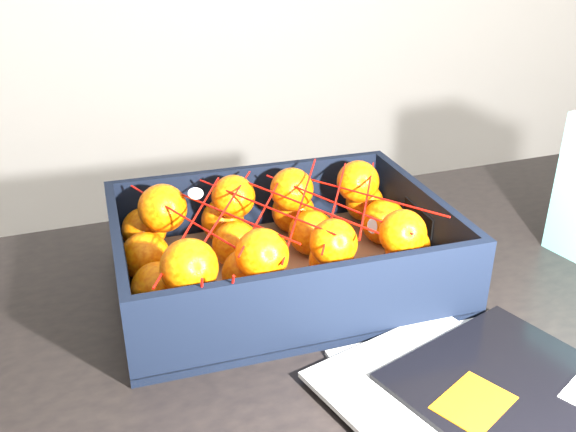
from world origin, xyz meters
name	(u,v)px	position (x,y,z in m)	size (l,w,h in m)	color
table	(398,383)	(-0.02, 0.34, 0.65)	(1.24, 0.86, 0.75)	black
magazine_stack	(499,414)	(-0.01, 0.16, 0.76)	(0.36, 0.36, 0.02)	silver
produce_crate	(281,260)	(-0.14, 0.47, 0.78)	(0.42, 0.32, 0.11)	brown
clementine_heap	(276,241)	(-0.14, 0.48, 0.81)	(0.40, 0.30, 0.11)	#E55C04
mesh_net	(277,213)	(-0.14, 0.46, 0.86)	(0.36, 0.28, 0.09)	#B40B06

